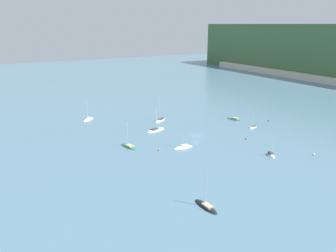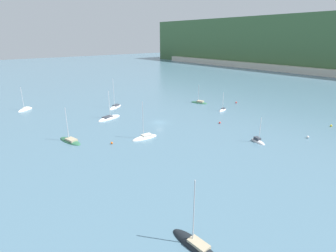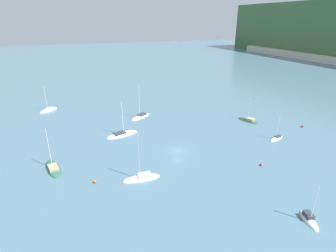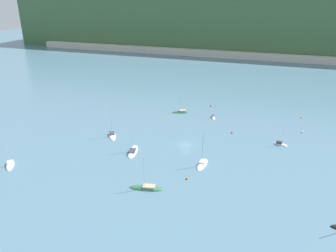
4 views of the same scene
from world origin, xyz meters
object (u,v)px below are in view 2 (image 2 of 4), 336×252
object	(u,v)px
sailboat_7	(258,141)
mooring_buoy_2	(112,143)
sailboat_5	(70,141)
mooring_buoy_3	(308,137)
sailboat_4	(109,118)
mooring_buoy_1	(331,126)
sailboat_2	(145,138)
sailboat_6	(199,103)
sailboat_0	(195,246)
sailboat_8	(115,107)
sailboat_3	(223,110)
mooring_buoy_0	(236,102)
mooring_buoy_4	(220,123)
sailboat_1	(25,110)

from	to	relation	value
sailboat_7	mooring_buoy_2	xyz separation A→B (m)	(-22.51, -29.56, 0.14)
sailboat_5	mooring_buoy_3	distance (m)	62.34
sailboat_7	sailboat_4	bearing A→B (deg)	-136.57
mooring_buoy_1	mooring_buoy_3	size ratio (longest dim) A/B	0.90
sailboat_4	sailboat_7	xyz separation A→B (m)	(42.42, 20.00, 0.08)
sailboat_2	sailboat_6	world-z (taller)	sailboat_2
mooring_buoy_1	mooring_buoy_2	bearing A→B (deg)	-117.36
sailboat_7	mooring_buoy_1	distance (m)	28.54
sailboat_0	sailboat_7	xyz separation A→B (m)	(-14.81, 37.42, 0.07)
sailboat_2	sailboat_5	size ratio (longest dim) A/B	1.13
sailboat_0	sailboat_8	distance (m)	73.53
mooring_buoy_3	sailboat_7	bearing A→B (deg)	-118.84
sailboat_3	mooring_buoy_3	world-z (taller)	sailboat_3
sailboat_7	mooring_buoy_0	size ratio (longest dim) A/B	11.67
mooring_buoy_2	sailboat_0	bearing A→B (deg)	-11.89
mooring_buoy_2	sailboat_2	bearing A→B (deg)	76.99
sailboat_5	mooring_buoy_1	distance (m)	74.98
sailboat_4	mooring_buoy_4	distance (m)	35.78
mooring_buoy_2	sailboat_4	bearing A→B (deg)	154.34
sailboat_2	sailboat_5	distance (m)	19.16
sailboat_0	mooring_buoy_1	bearing A→B (deg)	-86.19
sailboat_8	mooring_buoy_0	distance (m)	48.15
sailboat_6	mooring_buoy_1	size ratio (longest dim) A/B	13.38
mooring_buoy_2	mooring_buoy_0	bearing A→B (deg)	96.17
sailboat_6	sailboat_7	xyz separation A→B (m)	(38.58, -18.28, 0.04)
sailboat_6	mooring_buoy_0	world-z (taller)	sailboat_6
sailboat_3	sailboat_8	xyz separation A→B (m)	(-28.74, -28.25, 0.02)
mooring_buoy_0	mooring_buoy_3	distance (m)	39.70
sailboat_7	mooring_buoy_2	distance (m)	37.15
sailboat_3	sailboat_7	world-z (taller)	sailboat_3
sailboat_7	sailboat_6	bearing A→B (deg)	172.84
sailboat_0	mooring_buoy_4	size ratio (longest dim) A/B	18.08
sailboat_0	sailboat_2	world-z (taller)	sailboat_2
sailboat_3	sailboat_5	world-z (taller)	sailboat_5
sailboat_2	sailboat_7	xyz separation A→B (m)	(20.50, 20.89, 0.05)
sailboat_1	sailboat_3	size ratio (longest dim) A/B	1.27
sailboat_8	mooring_buoy_3	bearing A→B (deg)	79.11
sailboat_4	mooring_buoy_3	xyz separation A→B (m)	(49.34, 32.58, 0.27)
sailboat_6	mooring_buoy_1	bearing A→B (deg)	171.18
sailboat_4	sailboat_8	size ratio (longest dim) A/B	0.86
sailboat_4	mooring_buoy_2	world-z (taller)	sailboat_4
sailboat_5	sailboat_4	bearing A→B (deg)	-67.41
sailboat_3	mooring_buoy_3	xyz separation A→B (m)	(32.16, -4.22, 0.25)
sailboat_2	sailboat_5	bearing A→B (deg)	-28.79
sailboat_1	mooring_buoy_0	xyz separation A→B (m)	(42.71, 68.49, 0.23)
sailboat_1	mooring_buoy_3	world-z (taller)	sailboat_1
sailboat_2	sailboat_8	distance (m)	34.78
sailboat_6	mooring_buoy_2	xyz separation A→B (m)	(16.07, -47.84, 0.18)
sailboat_1	sailboat_8	world-z (taller)	sailboat_8
sailboat_2	sailboat_3	distance (m)	37.99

